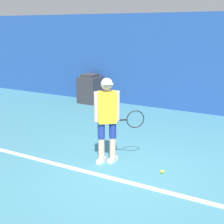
# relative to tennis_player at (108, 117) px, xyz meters

# --- Properties ---
(ground_plane) EXTENTS (24.00, 24.00, 0.00)m
(ground_plane) POSITION_rel_tennis_player_xyz_m (0.51, -0.34, -0.92)
(ground_plane) COLOR teal
(back_wall) EXTENTS (24.00, 0.10, 2.96)m
(back_wall) POSITION_rel_tennis_player_xyz_m (0.51, 4.47, 0.56)
(back_wall) COLOR #234C99
(back_wall) RESTS_ON ground_plane
(court_baseline) EXTENTS (21.60, 0.10, 0.01)m
(court_baseline) POSITION_rel_tennis_player_xyz_m (0.51, -0.57, -0.91)
(court_baseline) COLOR white
(court_baseline) RESTS_ON ground_plane
(tennis_player) EXTENTS (0.77, 0.66, 1.65)m
(tennis_player) POSITION_rel_tennis_player_xyz_m (0.00, 0.00, 0.00)
(tennis_player) COLOR beige
(tennis_player) RESTS_ON ground_plane
(tennis_ball) EXTENTS (0.07, 0.07, 0.07)m
(tennis_ball) POSITION_rel_tennis_player_xyz_m (1.10, 0.03, -0.88)
(tennis_ball) COLOR #D1E533
(tennis_ball) RESTS_ON ground_plane
(covered_chair) EXTENTS (0.66, 0.70, 0.99)m
(covered_chair) POSITION_rel_tennis_player_xyz_m (-2.95, 4.03, -0.45)
(covered_chair) COLOR #333338
(covered_chair) RESTS_ON ground_plane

